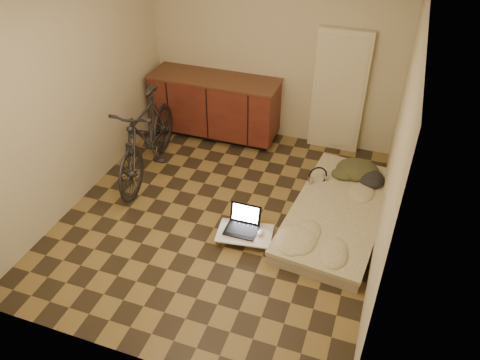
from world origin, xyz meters
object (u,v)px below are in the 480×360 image
(bicycle, at_px, (146,133))
(futon, at_px, (338,213))
(laptop, at_px, (243,224))
(lap_desk, at_px, (245,233))

(bicycle, bearing_deg, futon, -9.97)
(bicycle, height_order, futon, bicycle)
(futon, relative_size, laptop, 6.04)
(lap_desk, height_order, laptop, laptop)
(bicycle, height_order, lap_desk, bicycle)
(bicycle, distance_m, lap_desk, 1.86)
(lap_desk, xyz_separation_m, laptop, (-0.05, 0.06, 0.06))
(bicycle, relative_size, laptop, 5.22)
(futon, bearing_deg, laptop, -141.10)
(bicycle, height_order, laptop, bicycle)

